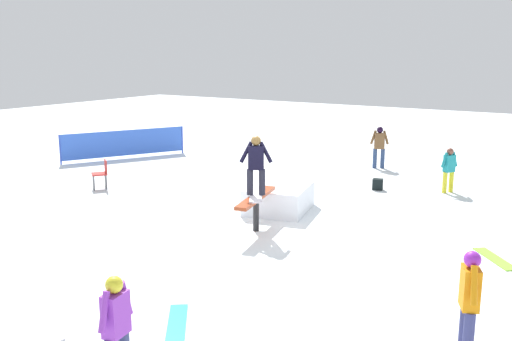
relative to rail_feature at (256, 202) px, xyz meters
name	(u,v)px	position (x,y,z in m)	size (l,w,h in m)	color
ground_plane	(256,231)	(0.00, 0.00, -0.70)	(60.00, 60.00, 0.00)	white
rail_feature	(256,202)	(0.00, 0.00, 0.00)	(2.10, 0.76, 0.84)	black
snow_kicker_ramp	(279,198)	(-1.77, -0.42, -0.36)	(1.80, 1.50, 0.67)	white
main_rider_on_rail	(256,166)	(0.00, 0.00, 0.85)	(1.27, 0.92, 1.40)	silver
bystander_purple	(116,325)	(6.20, 1.92, 0.12)	(0.65, 0.26, 1.46)	#37416C
bystander_orange	(469,298)	(3.15, 5.42, 0.16)	(0.66, 0.35, 1.53)	navy
bystander_brown	(379,145)	(-8.43, -0.20, 0.14)	(0.38, 0.63, 1.49)	navy
bystander_teal	(449,168)	(-6.13, 2.81, 0.05)	(0.55, 0.40, 1.33)	yellow
loose_snowboard_cyan	(176,327)	(4.64, 1.53, -0.69)	(1.50, 0.28, 0.02)	#23B0C1
loose_snowboard_lime	(495,259)	(-1.03, 5.06, -0.69)	(1.27, 0.28, 0.02)	#92DF39
folding_chair	(101,175)	(-0.96, -6.19, -0.28)	(0.62, 0.62, 0.88)	#3F3F44
backpack_on_snow	(378,184)	(-5.33, 0.95, -0.53)	(0.30, 0.22, 0.34)	black
safety_fence	(124,143)	(-4.90, -9.19, -0.10)	(4.32, 2.31, 1.10)	blue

